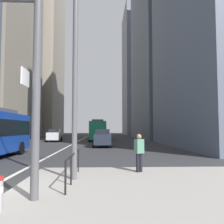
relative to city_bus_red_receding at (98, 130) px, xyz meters
The scene contains 14 objects.
ground_plane 13.49m from the city_bus_red_receding, 103.12° to the right, with size 160.00×160.00×0.00m, color #303033.
median_island 34.15m from the city_bus_red_receding, 85.86° to the right, with size 9.00×10.00×0.15m, color gray.
lane_centre_line 4.66m from the city_bus_red_receding, 135.15° to the right, with size 0.20×80.00×0.01m, color beige.
office_tower_left_mid 31.01m from the city_bus_red_receding, 158.23° to the left, with size 10.02×23.19×50.21m, color gray.
office_tower_left_far 43.68m from the city_bus_red_receding, 120.57° to the left, with size 13.71×19.31×48.72m, color gray.
office_tower_right_mid 26.78m from the city_bus_red_receding, 38.91° to the left, with size 10.98×25.20×43.42m, color slate.
office_tower_right_far 45.63m from the city_bus_red_receding, 70.35° to the left, with size 11.97×18.70×41.51m, color slate.
city_bus_red_receding is the anchor object (origin of this frame).
city_bus_red_distant 16.93m from the city_bus_red_receding, 90.88° to the left, with size 2.74×11.62×3.40m.
car_oncoming_mid 7.32m from the city_bus_red_receding, 153.68° to the right, with size 2.18×4.09×1.94m.
car_receding_near 14.28m from the city_bus_red_receding, 86.79° to the right, with size 2.04×4.03×1.94m.
street_lamp_post 31.95m from the city_bus_red_receding, 90.43° to the right, with size 5.50×0.32×8.00m.
pedestrian_railing 32.04m from the city_bus_red_receding, 90.42° to the right, with size 0.06×3.74×0.98m.
pedestrian_waiting 30.44m from the city_bus_red_receding, 85.50° to the right, with size 0.45×0.40×1.62m.
Camera 1 is at (3.84, -7.90, 2.02)m, focal length 39.26 mm.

